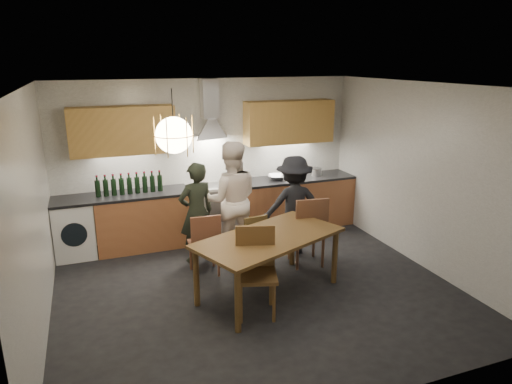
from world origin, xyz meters
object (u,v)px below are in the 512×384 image
object	(u,v)px
dining_table	(269,243)
person_mid	(231,200)
mixing_bowl	(277,177)
wine_bottles	(129,183)
person_right	(294,205)
chair_front	(256,264)
person_left	(197,213)
stock_pot	(316,172)
chair_back_left	(205,241)

from	to	relation	value
dining_table	person_mid	world-z (taller)	person_mid
mixing_bowl	wine_bottles	distance (m)	2.46
person_mid	person_right	xyz separation A→B (m)	(0.94, -0.20, -0.12)
chair_front	person_left	bearing A→B (deg)	117.93
person_mid	wine_bottles	size ratio (longest dim) A/B	1.76
person_right	stock_pot	size ratio (longest dim) A/B	8.38
chair_front	person_mid	size ratio (longest dim) A/B	0.58
dining_table	stock_pot	size ratio (longest dim) A/B	11.46
person_left	person_mid	bearing A→B (deg)	168.33
mixing_bowl	stock_pot	xyz separation A→B (m)	(0.76, 0.00, 0.02)
person_right	wine_bottles	bearing A→B (deg)	-15.20
person_left	stock_pot	world-z (taller)	person_left
person_mid	person_right	bearing A→B (deg)	-179.97
chair_back_left	person_right	world-z (taller)	person_right
chair_front	person_left	distance (m)	1.65
chair_back_left	stock_pot	size ratio (longest dim) A/B	4.98
person_mid	mixing_bowl	bearing A→B (deg)	-130.89
chair_front	stock_pot	bearing A→B (deg)	66.45
wine_bottles	person_mid	bearing A→B (deg)	-30.50
person_left	mixing_bowl	size ratio (longest dim) A/B	4.63
person_right	wine_bottles	distance (m)	2.54
person_left	person_mid	xyz separation A→B (m)	(0.53, 0.00, 0.13)
person_right	mixing_bowl	distance (m)	1.04
dining_table	mixing_bowl	size ratio (longest dim) A/B	6.42
chair_back_left	wine_bottles	distance (m)	1.66
stock_pot	wine_bottles	xyz separation A→B (m)	(-3.22, -0.00, 0.10)
person_right	mixing_bowl	world-z (taller)	person_right
person_mid	stock_pot	xyz separation A→B (m)	(1.85, 0.81, 0.08)
person_left	wine_bottles	distance (m)	1.21
chair_front	wine_bottles	world-z (taller)	wine_bottles
dining_table	person_left	xyz separation A→B (m)	(-0.61, 1.30, 0.05)
person_right	chair_back_left	bearing A→B (deg)	20.85
person_right	wine_bottles	world-z (taller)	person_right
chair_front	mixing_bowl	size ratio (longest dim) A/B	3.18
wine_bottles	mixing_bowl	bearing A→B (deg)	-0.03
person_mid	dining_table	bearing A→B (deg)	106.02
person_right	stock_pot	bearing A→B (deg)	-123.38
mixing_bowl	wine_bottles	xyz separation A→B (m)	(-2.45, 0.00, 0.12)
chair_front	mixing_bowl	bearing A→B (deg)	78.67
mixing_bowl	stock_pot	size ratio (longest dim) A/B	1.79
stock_pot	chair_back_left	bearing A→B (deg)	-150.74
chair_front	mixing_bowl	xyz separation A→B (m)	(1.29, 2.42, 0.35)
chair_front	person_right	xyz separation A→B (m)	(1.15, 1.41, 0.17)
person_mid	person_right	world-z (taller)	person_mid
chair_back_left	person_mid	xyz separation A→B (m)	(0.55, 0.53, 0.37)
person_right	person_left	bearing A→B (deg)	0.70
dining_table	mixing_bowl	world-z (taller)	mixing_bowl
dining_table	chair_back_left	bearing A→B (deg)	106.72
person_left	wine_bottles	size ratio (longest dim) A/B	1.49
person_mid	person_right	distance (m)	0.97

